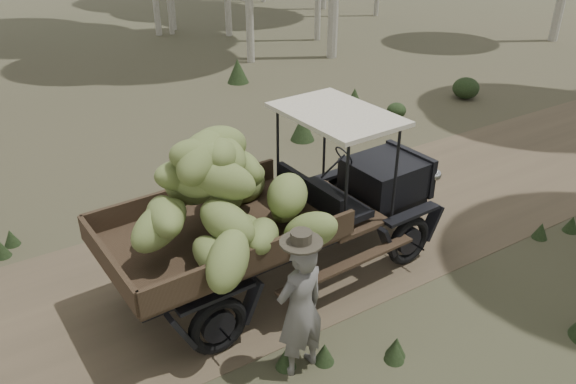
% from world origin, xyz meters
% --- Properties ---
extents(ground, '(120.00, 120.00, 0.00)m').
position_xyz_m(ground, '(0.00, 0.00, 0.00)').
color(ground, '#473D2B').
rests_on(ground, ground).
extents(dirt_track, '(70.00, 4.00, 0.01)m').
position_xyz_m(dirt_track, '(0.00, 0.00, 0.00)').
color(dirt_track, brown).
rests_on(dirt_track, ground).
extents(banana_truck, '(5.64, 2.75, 2.82)m').
position_xyz_m(banana_truck, '(-0.16, -0.74, 1.58)').
color(banana_truck, black).
rests_on(banana_truck, ground).
extents(farmer, '(0.73, 0.55, 2.05)m').
position_xyz_m(farmer, '(-0.52, -2.39, 0.97)').
color(farmer, '#5B5853').
rests_on(farmer, ground).
extents(undergrowth, '(21.51, 17.25, 1.35)m').
position_xyz_m(undergrowth, '(-2.63, 0.01, 0.54)').
color(undergrowth, '#233319').
rests_on(undergrowth, ground).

